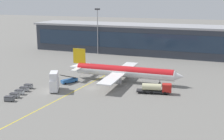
# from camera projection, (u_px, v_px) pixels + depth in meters

# --- Properties ---
(ground_plane) EXTENTS (700.00, 700.00, 0.00)m
(ground_plane) POSITION_uv_depth(u_px,v_px,m) (92.00, 88.00, 99.84)
(ground_plane) COLOR slate
(apron_lead_in_line) EXTENTS (6.70, 79.77, 0.01)m
(apron_lead_in_line) POSITION_uv_depth(u_px,v_px,m) (86.00, 85.00, 102.78)
(apron_lead_in_line) COLOR yellow
(apron_lead_in_line) RESTS_ON ground_plane
(terminal_building) EXTENTS (154.19, 22.40, 15.46)m
(terminal_building) POSITION_uv_depth(u_px,v_px,m) (171.00, 40.00, 156.45)
(terminal_building) COLOR #2D333D
(terminal_building) RESTS_ON ground_plane
(main_airliner) EXTENTS (42.81, 33.95, 11.14)m
(main_airliner) POSITION_uv_depth(u_px,v_px,m) (123.00, 71.00, 106.25)
(main_airliner) COLOR white
(main_airliner) RESTS_ON ground_plane
(fuel_tanker) EXTENTS (11.08, 4.63, 3.25)m
(fuel_tanker) POSITION_uv_depth(u_px,v_px,m) (156.00, 88.00, 93.56)
(fuel_tanker) COLOR #232326
(fuel_tanker) RESTS_ON ground_plane
(belt_loader) EXTENTS (4.66, 6.63, 3.49)m
(belt_loader) POSITION_uv_depth(u_px,v_px,m) (69.00, 80.00, 105.46)
(belt_loader) COLOR #285B9E
(belt_loader) RESTS_ON ground_plane
(catering_lift) EXTENTS (5.19, 7.21, 6.30)m
(catering_lift) POSITION_uv_depth(u_px,v_px,m) (54.00, 82.00, 96.07)
(catering_lift) COLOR white
(catering_lift) RESTS_ON ground_plane
(baggage_cart_0) EXTENTS (2.89, 2.05, 1.48)m
(baggage_cart_0) POSITION_uv_depth(u_px,v_px,m) (9.00, 99.00, 86.85)
(baggage_cart_0) COLOR #595B60
(baggage_cart_0) RESTS_ON ground_plane
(baggage_cart_1) EXTENTS (2.89, 2.05, 1.48)m
(baggage_cart_1) POSITION_uv_depth(u_px,v_px,m) (14.00, 95.00, 89.91)
(baggage_cart_1) COLOR gray
(baggage_cart_1) RESTS_ON ground_plane
(baggage_cart_2) EXTENTS (2.89, 2.05, 1.48)m
(baggage_cart_2) POSITION_uv_depth(u_px,v_px,m) (19.00, 92.00, 92.98)
(baggage_cart_2) COLOR #B2B7BC
(baggage_cart_2) RESTS_ON ground_plane
(baggage_cart_3) EXTENTS (2.89, 2.05, 1.48)m
(baggage_cart_3) POSITION_uv_depth(u_px,v_px,m) (24.00, 89.00, 96.04)
(baggage_cart_3) COLOR gray
(baggage_cart_3) RESTS_ON ground_plane
(baggage_cart_4) EXTENTS (2.89, 2.05, 1.48)m
(baggage_cart_4) POSITION_uv_depth(u_px,v_px,m) (28.00, 86.00, 99.11)
(baggage_cart_4) COLOR gray
(baggage_cart_4) RESTS_ON ground_plane
(apron_light_mast_1) EXTENTS (2.80, 0.50, 24.07)m
(apron_light_mast_1) POSITION_uv_depth(u_px,v_px,m) (98.00, 28.00, 156.67)
(apron_light_mast_1) COLOR gray
(apron_light_mast_1) RESTS_ON ground_plane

